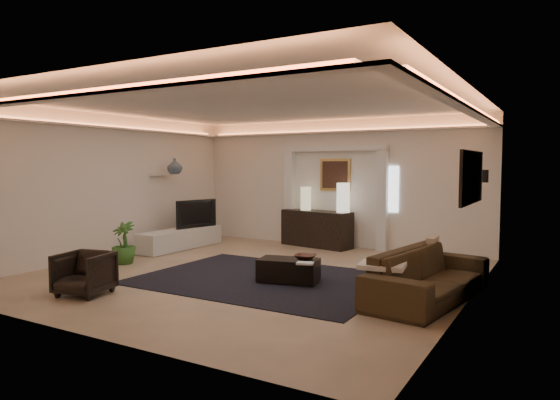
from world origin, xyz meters
The scene contains 33 objects.
floor centered at (0.00, 0.00, 0.00)m, with size 7.00×7.00×0.00m, color tan.
ceiling centered at (0.00, 0.00, 2.90)m, with size 7.00×7.00×0.00m, color white.
wall_back centered at (0.00, 3.50, 1.45)m, with size 7.00×7.00×0.00m, color silver.
wall_front centered at (0.00, -3.50, 1.45)m, with size 7.00×7.00×0.00m, color silver.
wall_left centered at (-3.50, 0.00, 1.45)m, with size 7.00×7.00×0.00m, color silver.
wall_right centered at (3.50, 0.00, 1.45)m, with size 7.00×7.00×0.00m, color silver.
cove_soffit centered at (0.00, 0.00, 2.62)m, with size 7.00×7.00×0.04m, color silver.
daylight_slit centered at (1.35, 3.48, 1.35)m, with size 0.25×0.03×1.00m, color white.
area_rug centered at (0.40, -0.20, 0.01)m, with size 4.00×3.00×0.01m, color black.
pilaster_left centered at (-1.15, 3.40, 1.10)m, with size 0.22×0.20×2.20m, color silver.
pilaster_right centered at (1.15, 3.40, 1.10)m, with size 0.22×0.20×2.20m, color silver.
alcove_header centered at (0.00, 3.40, 2.25)m, with size 2.52×0.20×0.12m, color silver.
painting_frame centered at (0.00, 3.47, 1.65)m, with size 0.74×0.04×0.74m, color tan.
painting_canvas centered at (0.00, 3.44, 1.65)m, with size 0.62×0.02×0.62m, color #4C2D1E.
art_panel_frame centered at (3.47, 0.30, 1.70)m, with size 0.04×1.64×0.74m, color black.
art_panel_gold centered at (3.44, 0.30, 1.70)m, with size 0.02×1.50×0.62m, color tan.
wall_sconce centered at (3.38, 2.20, 1.68)m, with size 0.12×0.12×0.22m, color black.
wall_niche centered at (-3.44, 1.40, 1.65)m, with size 0.10×0.55×0.04m, color silver.
console centered at (-0.34, 3.21, 0.40)m, with size 1.70×0.53×0.85m, color black.
lamp_left centered at (-0.64, 3.25, 1.09)m, with size 0.24×0.24×0.54m, color beige.
lamp_right centered at (0.32, 3.18, 1.09)m, with size 0.29×0.29×0.65m, color white.
media_ledge centered at (-2.85, 1.42, 0.23)m, with size 0.57×2.26×0.42m, color silver.
tv centered at (-2.85, 1.87, 0.77)m, with size 0.15×1.11×0.64m, color black.
figurine centered at (-3.14, 2.34, 0.64)m, with size 0.12×0.12×0.34m, color #413221.
ginger_jar centered at (-3.10, 1.54, 1.85)m, with size 0.34×0.34×0.35m, color #40596D.
plant centered at (-2.62, -0.44, 0.40)m, with size 0.45×0.45×0.80m, color #346925.
sofa centered at (3.01, -0.16, 0.35)m, with size 0.93×2.39×0.70m, color #452D1F.
throw_blanket centered at (2.56, -0.79, 0.55)m, with size 0.58×0.48×0.06m, color beige.
throw_pillow centered at (2.85, 0.75, 0.55)m, with size 0.13×0.43×0.43m, color tan.
coffee_table centered at (0.82, -0.20, 0.20)m, with size 0.94×0.51×0.35m, color black.
bowl centered at (1.09, -0.13, 0.45)m, with size 0.34×0.34×0.08m, color #43251B.
magazine centered at (1.25, -0.46, 0.42)m, with size 0.25×0.18×0.03m, color silver.
armchair centered at (-1.34, -2.35, 0.31)m, with size 0.67×0.69×0.63m, color #2E2620.
Camera 1 is at (4.65, -7.08, 1.87)m, focal length 32.08 mm.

